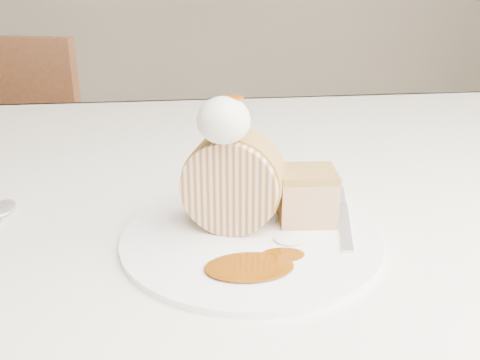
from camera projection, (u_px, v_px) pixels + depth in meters
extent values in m
cube|color=silver|center=(195.00, 190.00, 0.72)|extent=(1.40, 0.90, 0.04)
cube|color=silver|center=(188.00, 163.00, 1.17)|extent=(1.40, 0.01, 0.28)
cylinder|color=brown|center=(455.00, 264.00, 1.26)|extent=(0.06, 0.06, 0.71)
cube|color=brown|center=(48.00, 181.00, 1.60)|extent=(0.49, 0.49, 0.04)
cube|color=brown|center=(3.00, 123.00, 1.34)|extent=(0.40, 0.13, 0.42)
cylinder|color=brown|center=(127.00, 224.00, 1.82)|extent=(0.03, 0.03, 0.39)
cylinder|color=brown|center=(30.00, 219.00, 1.85)|extent=(0.03, 0.03, 0.39)
cylinder|color=brown|center=(90.00, 278.00, 1.50)|extent=(0.03, 0.03, 0.39)
cylinder|color=white|center=(251.00, 238.00, 0.54)|extent=(0.28, 0.28, 0.01)
cylinder|color=beige|center=(233.00, 182.00, 0.54)|extent=(0.11, 0.08, 0.10)
cube|color=#A37D3D|center=(307.00, 199.00, 0.56)|extent=(0.06, 0.06, 0.05)
ellipsoid|color=silver|center=(224.00, 120.00, 0.49)|extent=(0.05, 0.05, 0.04)
ellipsoid|color=#6A3104|center=(231.00, 92.00, 0.49)|extent=(0.03, 0.02, 0.01)
cube|color=silver|center=(345.00, 226.00, 0.55)|extent=(0.06, 0.16, 0.00)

